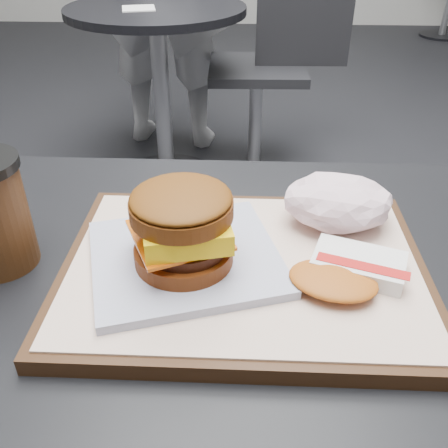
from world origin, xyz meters
TOP-DOWN VIEW (x-y plane):
  - customer_table at (0.00, 0.00)m, footprint 0.80×0.60m
  - serving_tray at (0.01, 0.02)m, footprint 0.38×0.28m
  - breakfast_sandwich at (-0.05, 0.01)m, footprint 0.23×0.22m
  - hash_brown at (0.11, 0.00)m, footprint 0.13×0.11m
  - crumpled_wrapper at (0.11, 0.10)m, footprint 0.12×0.10m
  - neighbor_table at (-0.35, 1.65)m, footprint 0.70×0.70m
  - napkin at (-0.40, 1.59)m, footprint 0.14×0.14m
  - neighbor_chair at (0.12, 1.83)m, footprint 0.61×0.43m

SIDE VIEW (x-z plane):
  - neighbor_chair at x=0.12m, z-range 0.07..0.95m
  - neighbor_table at x=-0.35m, z-range 0.18..0.93m
  - customer_table at x=0.00m, z-range 0.20..0.97m
  - napkin at x=-0.40m, z-range 0.75..0.75m
  - serving_tray at x=0.01m, z-range 0.77..0.79m
  - hash_brown at x=0.11m, z-range 0.79..0.81m
  - crumpled_wrapper at x=0.11m, z-range 0.79..0.84m
  - breakfast_sandwich at x=-0.05m, z-range 0.78..0.88m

